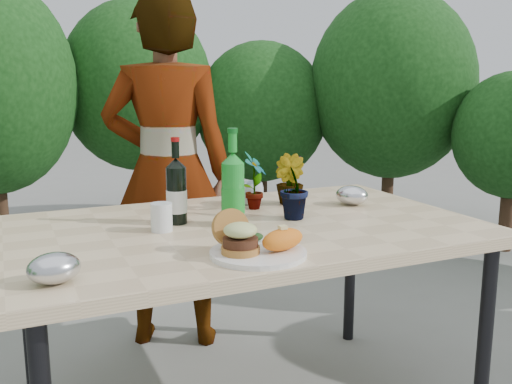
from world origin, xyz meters
name	(u,v)px	position (x,y,z in m)	size (l,w,h in m)	color
patio_table	(247,240)	(0.00, 0.00, 0.69)	(1.60, 1.00, 0.75)	#D5B98E
shrub_hedge	(171,99)	(0.20, 1.61, 1.13)	(6.95, 5.04, 2.04)	#382316
dinner_plate	(258,253)	(-0.11, -0.35, 0.76)	(0.28, 0.28, 0.01)	white
burger_stack	(238,236)	(-0.17, -0.33, 0.81)	(0.11, 0.16, 0.11)	#B7722D
sweet_potato	(283,239)	(-0.04, -0.37, 0.80)	(0.15, 0.08, 0.06)	orange
grilled_veg	(251,238)	(-0.10, -0.25, 0.78)	(0.08, 0.05, 0.03)	olive
wine_bottle	(177,192)	(-0.22, 0.12, 0.86)	(0.07, 0.07, 0.30)	black
sparkling_water	(233,190)	(-0.05, 0.01, 0.87)	(0.08, 0.08, 0.34)	#198E28
plastic_cup	(162,217)	(-0.29, 0.04, 0.80)	(0.07, 0.07, 0.10)	silver
seedling_left	(254,181)	(0.12, 0.21, 0.86)	(0.12, 0.08, 0.23)	#285C1F
seedling_mid	(291,187)	(0.18, 0.02, 0.87)	(0.13, 0.10, 0.23)	#2D5F20
seedling_right	(290,180)	(0.29, 0.24, 0.85)	(0.11, 0.11, 0.20)	#2D591E
blue_bowl	(249,193)	(0.14, 0.30, 0.80)	(0.12, 0.12, 0.09)	silver
foil_packet_left	(54,268)	(-0.67, -0.34, 0.79)	(0.13, 0.11, 0.08)	#B8BABF
foil_packet_right	(352,195)	(0.51, 0.12, 0.79)	(0.13, 0.11, 0.08)	silver
person	(168,173)	(-0.07, 0.77, 0.82)	(0.60, 0.39, 1.65)	#906648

